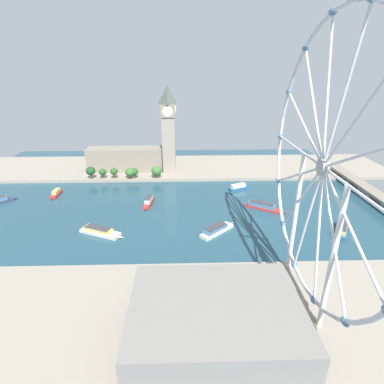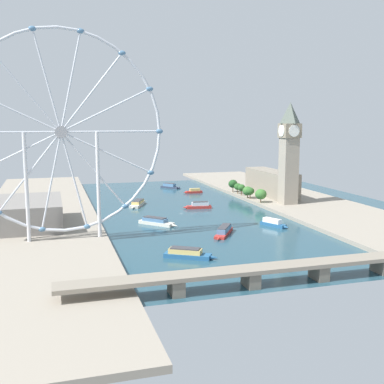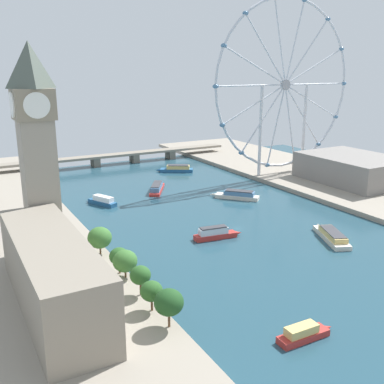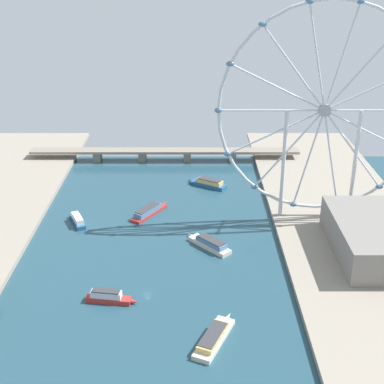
% 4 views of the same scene
% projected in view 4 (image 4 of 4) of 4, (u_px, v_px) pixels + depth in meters
% --- Properties ---
extents(ground_plane, '(408.09, 408.09, 0.00)m').
position_uv_depth(ground_plane, '(146.00, 294.00, 276.31)').
color(ground_plane, '#234756').
extents(riverbank_right, '(90.00, 520.00, 3.00)m').
position_uv_depth(riverbank_right, '(383.00, 291.00, 276.00)').
color(riverbank_right, gray).
rests_on(riverbank_right, ground_plane).
extents(ferris_wheel, '(130.97, 3.20, 132.87)m').
position_uv_depth(ferris_wheel, '(323.00, 112.00, 326.59)').
color(ferris_wheel, silver).
rests_on(ferris_wheel, riverbank_right).
extents(riverside_hall, '(53.95, 72.10, 18.90)m').
position_uv_depth(riverside_hall, '(382.00, 237.00, 305.59)').
color(riverside_hall, gray).
rests_on(riverside_hall, riverbank_right).
extents(river_bridge, '(220.09, 12.18, 9.39)m').
position_uv_depth(river_bridge, '(163.00, 152.00, 451.36)').
color(river_bridge, gray).
rests_on(river_bridge, ground_plane).
extents(tour_boat_0, '(20.22, 35.32, 5.09)m').
position_uv_depth(tour_boat_0, '(213.00, 337.00, 241.94)').
color(tour_boat_0, beige).
rests_on(tour_boat_0, ground_plane).
extents(tour_boat_2, '(26.40, 8.39, 6.43)m').
position_uv_depth(tour_boat_2, '(108.00, 297.00, 269.18)').
color(tour_boat_2, '#B22D28').
rests_on(tour_boat_2, ground_plane).
extents(tour_boat_3, '(23.28, 33.35, 5.63)m').
position_uv_depth(tour_boat_3, '(147.00, 211.00, 359.27)').
color(tour_boat_3, '#B22D28').
rests_on(tour_boat_3, ground_plane).
extents(tour_boat_4, '(14.14, 24.27, 5.85)m').
position_uv_depth(tour_boat_4, '(76.00, 220.00, 347.40)').
color(tour_boat_4, '#235684').
rests_on(tour_boat_4, ground_plane).
extents(tour_boat_5, '(26.56, 28.47, 5.75)m').
position_uv_depth(tour_boat_5, '(208.00, 243.00, 319.52)').
color(tour_boat_5, beige).
rests_on(tour_boat_5, ground_plane).
extents(tour_boat_6, '(29.94, 20.91, 5.95)m').
position_uv_depth(tour_boat_6, '(207.00, 183.00, 403.21)').
color(tour_boat_6, '#235684').
rests_on(tour_boat_6, ground_plane).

